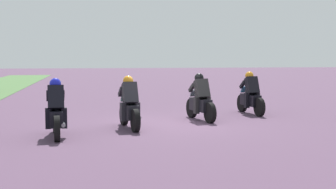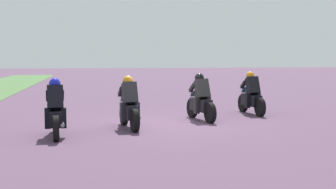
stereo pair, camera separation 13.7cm
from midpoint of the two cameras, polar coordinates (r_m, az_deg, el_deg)
The scene contains 5 objects.
ground_plane at distance 14.70m, azimuth 0.14°, elevation -3.50°, with size 120.00×120.00×0.00m, color #543B53.
rider_lane_a at distance 17.29m, azimuth 10.08°, elevation -0.25°, with size 2.04×0.58×1.51m.
rider_lane_b at distance 15.46m, azimuth 4.17°, elevation -0.78°, with size 2.02×0.65×1.51m.
rider_lane_c at distance 13.77m, azimuth -4.35°, elevation -1.46°, with size 2.04×0.60×1.51m.
rider_lane_d at distance 12.66m, azimuth -12.89°, elevation -2.12°, with size 2.04×0.56×1.51m.
Camera 2 is at (-14.40, 2.06, 2.12)m, focal length 51.44 mm.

